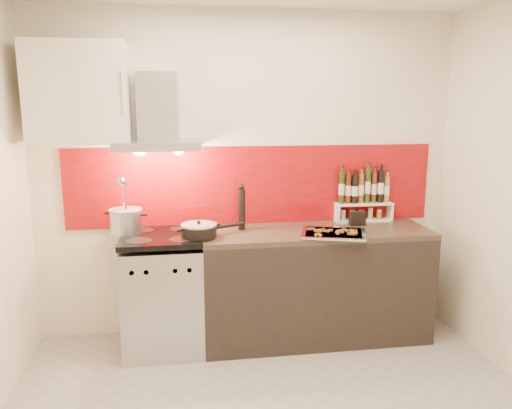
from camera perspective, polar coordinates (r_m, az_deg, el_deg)
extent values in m
cube|color=silver|center=(4.07, -0.95, 3.33)|extent=(3.40, 0.02, 2.60)
cube|color=maroon|center=(4.08, -0.23, 2.21)|extent=(3.00, 0.02, 0.64)
cube|color=#B7B7BA|center=(3.98, -10.52, -10.23)|extent=(0.60, 0.60, 0.84)
cube|color=black|center=(3.75, -10.60, -13.14)|extent=(0.50, 0.02, 0.40)
cube|color=#B7B7BA|center=(3.60, -10.83, -7.49)|extent=(0.56, 0.02, 0.12)
cube|color=#FF190C|center=(3.60, -10.83, -7.52)|extent=(0.10, 0.01, 0.04)
cube|color=black|center=(3.83, -10.78, -3.68)|extent=(0.60, 0.60, 0.04)
cube|color=black|center=(4.10, 6.69, -9.25)|extent=(1.80, 0.60, 0.86)
cube|color=#342B1F|center=(3.97, 6.84, -3.17)|extent=(1.80, 0.60, 0.04)
cube|color=#B7B7BA|center=(3.76, -11.15, 6.72)|extent=(0.62, 0.50, 0.06)
cube|color=#B7B7BA|center=(3.90, -11.23, 11.01)|extent=(0.30, 0.18, 0.50)
sphere|color=#FFD18C|center=(3.77, -13.41, 6.03)|extent=(0.07, 0.07, 0.07)
sphere|color=#FFD18C|center=(3.76, -8.83, 6.19)|extent=(0.07, 0.07, 0.07)
cube|color=white|center=(3.88, -19.63, 11.89)|extent=(0.70, 0.35, 0.72)
cylinder|color=#B7B7BA|center=(3.92, -14.64, -1.91)|extent=(0.25, 0.25, 0.17)
cylinder|color=#99999E|center=(3.90, -14.71, -0.60)|extent=(0.25, 0.25, 0.01)
sphere|color=black|center=(3.90, -14.72, -0.27)|extent=(0.03, 0.03, 0.03)
cylinder|color=black|center=(3.72, -6.54, -3.04)|extent=(0.26, 0.26, 0.08)
cylinder|color=#99999E|center=(3.71, -6.56, -2.33)|extent=(0.27, 0.27, 0.01)
sphere|color=black|center=(3.70, -6.57, -2.02)|extent=(0.03, 0.03, 0.03)
cylinder|color=black|center=(3.83, -3.08, -2.41)|extent=(0.24, 0.13, 0.03)
cylinder|color=silver|center=(3.89, -14.91, -2.26)|extent=(0.09, 0.09, 0.16)
cylinder|color=silver|center=(3.85, -14.93, 0.71)|extent=(0.01, 0.07, 0.29)
sphere|color=silver|center=(3.77, -15.13, 2.58)|extent=(0.06, 0.06, 0.06)
cylinder|color=black|center=(3.91, -1.66, -0.57)|extent=(0.06, 0.06, 0.32)
sphere|color=black|center=(3.88, -1.67, 2.05)|extent=(0.05, 0.05, 0.05)
cube|color=white|center=(4.32, 12.13, -1.76)|extent=(0.48, 0.13, 0.01)
cube|color=white|center=(4.22, 9.22, -1.00)|extent=(0.01, 0.13, 0.13)
cube|color=white|center=(4.39, 15.01, -0.78)|extent=(0.02, 0.13, 0.13)
cube|color=white|center=(4.29, 12.21, 0.09)|extent=(0.48, 0.13, 0.02)
cylinder|color=#183411|center=(4.19, 9.76, 1.91)|extent=(0.05, 0.05, 0.27)
cylinder|color=#55220E|center=(4.21, 10.48, 1.75)|extent=(0.04, 0.04, 0.24)
cylinder|color=black|center=(4.23, 11.21, 1.70)|extent=(0.06, 0.06, 0.23)
cylinder|color=brown|center=(4.25, 11.93, 1.82)|extent=(0.04, 0.04, 0.25)
cylinder|color=#1D3915|center=(4.27, 12.65, 2.11)|extent=(0.05, 0.05, 0.29)
cylinder|color=#4C2514|center=(4.29, 13.34, 1.88)|extent=(0.04, 0.04, 0.25)
cylinder|color=black|center=(4.31, 14.05, 2.00)|extent=(0.05, 0.05, 0.27)
cylinder|color=olive|center=(4.34, 14.73, 1.71)|extent=(0.04, 0.04, 0.22)
cylinder|color=#C4B19F|center=(4.25, 9.93, -1.30)|extent=(0.04, 0.04, 0.07)
cylinder|color=#AF4B1D|center=(4.27, 10.94, -1.28)|extent=(0.04, 0.04, 0.07)
cylinder|color=#473D23|center=(4.30, 11.93, -1.26)|extent=(0.04, 0.04, 0.06)
cylinder|color=#B6B9AE|center=(4.33, 12.92, -1.12)|extent=(0.04, 0.04, 0.08)
cylinder|color=#AF831D|center=(4.36, 13.89, -1.18)|extent=(0.04, 0.04, 0.06)
cube|color=black|center=(4.15, 11.50, -1.54)|extent=(0.13, 0.06, 0.11)
cube|color=silver|center=(3.82, 8.87, -3.34)|extent=(0.54, 0.47, 0.01)
cube|color=silver|center=(3.82, 8.87, -3.20)|extent=(0.56, 0.49, 0.01)
cube|color=red|center=(3.82, 8.87, -3.20)|extent=(0.49, 0.42, 0.01)
cube|color=brown|center=(3.70, 7.22, -3.46)|extent=(0.03, 0.06, 0.02)
cube|color=brown|center=(3.77, 9.26, -3.22)|extent=(0.02, 0.06, 0.02)
cube|color=brown|center=(3.86, 11.07, -2.95)|extent=(0.05, 0.06, 0.02)
cube|color=brown|center=(3.77, 10.84, -3.31)|extent=(0.06, 0.04, 0.02)
cube|color=brown|center=(3.82, 7.97, -3.00)|extent=(0.06, 0.05, 0.02)
cube|color=brown|center=(3.81, 9.55, -3.11)|extent=(0.06, 0.03, 0.02)
cube|color=brown|center=(3.83, 8.35, -2.96)|extent=(0.06, 0.04, 0.02)
cube|color=brown|center=(3.84, 9.61, -2.98)|extent=(0.06, 0.04, 0.02)
cube|color=brown|center=(3.84, 7.36, -2.92)|extent=(0.06, 0.02, 0.02)
cube|color=brown|center=(3.86, 10.23, -2.93)|extent=(0.04, 0.06, 0.02)
cube|color=brown|center=(3.85, 11.13, -3.01)|extent=(0.06, 0.05, 0.02)
cube|color=brown|center=(3.81, 11.11, -3.17)|extent=(0.05, 0.06, 0.02)
cube|color=brown|center=(3.85, 7.69, -2.88)|extent=(0.04, 0.06, 0.02)
cube|color=brown|center=(3.81, 7.10, -3.03)|extent=(0.06, 0.04, 0.02)
cube|color=brown|center=(3.71, 6.99, -3.42)|extent=(0.05, 0.06, 0.02)
cube|color=brown|center=(3.86, 6.32, -2.80)|extent=(0.06, 0.02, 0.02)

